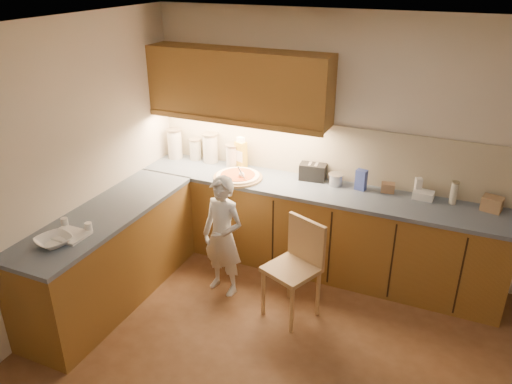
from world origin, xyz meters
TOP-DOWN VIEW (x-y plane):
  - room at (0.00, 0.00)m, footprint 4.54×4.50m
  - l_counter at (-0.92, 1.25)m, footprint 3.77×2.62m
  - backsplash at (-0.38, 1.99)m, footprint 3.75×0.02m
  - upper_cabinets at (-1.27, 1.82)m, footprint 1.95×0.36m
  - pizza_on_board at (-1.18, 1.59)m, footprint 0.52×0.52m
  - child at (-1.02, 0.93)m, footprint 0.49×0.37m
  - wooden_chair at (-0.26, 0.90)m, footprint 0.54×0.54m
  - mixing_bowl at (-1.95, -0.22)m, footprint 0.34×0.34m
  - canister_a at (-2.10, 1.84)m, footprint 0.17×0.17m
  - canister_b at (-1.86, 1.89)m, footprint 0.14×0.14m
  - canister_c at (-1.67, 1.90)m, footprint 0.18×0.18m
  - canister_d at (-1.38, 1.87)m, footprint 0.16×0.16m
  - oil_jug at (-1.27, 1.87)m, footprint 0.14×0.12m
  - toaster at (-0.46, 1.88)m, footprint 0.28×0.18m
  - steel_pot at (-0.20, 1.84)m, footprint 0.16×0.16m
  - blue_box at (0.06, 1.83)m, footprint 0.12×0.09m
  - card_box_a at (0.32, 1.88)m, footprint 0.14×0.11m
  - white_bottle at (0.59, 1.92)m, footprint 0.08×0.08m
  - flat_pack at (0.66, 1.87)m, footprint 0.20×0.14m
  - tall_jar at (0.92, 1.87)m, footprint 0.07×0.07m
  - card_box_b at (1.26, 1.86)m, footprint 0.20×0.17m
  - dough_cloth at (-1.94, -0.06)m, footprint 0.30×0.24m
  - spice_jar_a at (-2.09, 0.05)m, footprint 0.08×0.08m
  - spice_jar_b at (-1.84, 0.07)m, footprint 0.06×0.06m

SIDE VIEW (x-z plane):
  - l_counter at x=-0.92m, z-range 0.00..0.92m
  - wooden_chair at x=-0.26m, z-range 0.07..1.00m
  - child at x=-1.02m, z-range 0.00..1.21m
  - dough_cloth at x=-1.94m, z-range 0.92..0.94m
  - pizza_on_board at x=-1.18m, z-range 0.84..1.05m
  - mixing_bowl at x=-1.95m, z-range 0.92..0.99m
  - flat_pack at x=0.66m, z-range 0.92..1.00m
  - spice_jar_a at x=-2.09m, z-range 0.92..1.00m
  - spice_jar_b at x=-1.84m, z-range 0.92..1.00m
  - card_box_a at x=0.32m, z-range 0.92..1.01m
  - steel_pot at x=-0.20m, z-range 0.92..1.04m
  - card_box_b at x=1.26m, z-range 0.92..1.05m
  - toaster at x=-0.46m, z-range 0.92..1.09m
  - white_bottle at x=0.59m, z-range 0.92..1.10m
  - blue_box at x=0.06m, z-range 0.92..1.13m
  - tall_jar at x=0.92m, z-range 0.92..1.14m
  - canister_b at x=-1.86m, z-range 0.92..1.17m
  - canister_d at x=-1.38m, z-range 0.92..1.18m
  - oil_jug at x=-1.27m, z-range 0.90..1.26m
  - canister_c at x=-1.67m, z-range 0.92..1.26m
  - canister_a at x=-2.10m, z-range 0.92..1.27m
  - backsplash at x=-0.38m, z-range 0.92..1.50m
  - room at x=0.00m, z-range 0.37..2.99m
  - upper_cabinets at x=-1.27m, z-range 1.48..2.21m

